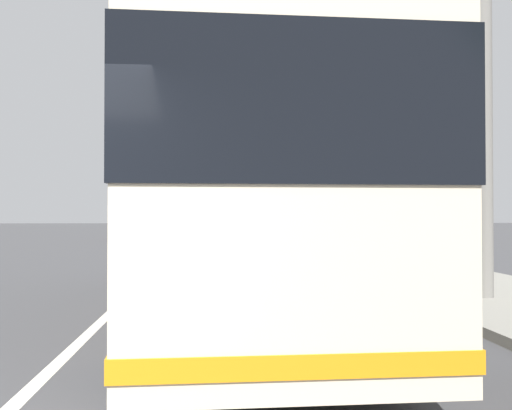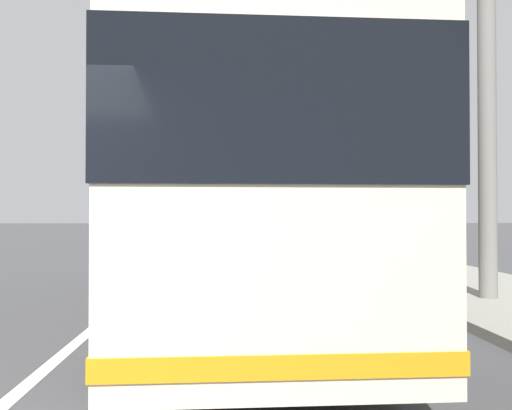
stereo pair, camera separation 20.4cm
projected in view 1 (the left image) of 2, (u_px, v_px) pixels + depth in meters
name	position (u px, v px, depth m)	size (l,w,h in m)	color
sidewalk_curb	(446.00, 282.00, 13.16)	(110.00, 3.60, 0.14)	gray
lane_divider_line	(137.00, 287.00, 12.64)	(110.00, 0.16, 0.01)	silver
coach_bus	(238.00, 198.00, 9.27)	(11.23, 2.79, 3.13)	beige
car_far_distant	(149.00, 229.00, 36.21)	(4.48, 1.88, 1.48)	red
car_behind_bus	(216.00, 234.00, 24.87)	(4.40, 2.01, 1.55)	#2D7238
car_side_street	(216.00, 225.00, 50.82)	(4.11, 2.00, 1.48)	#2D7238
car_ahead_same_lane	(167.00, 225.00, 50.81)	(4.17, 2.00, 1.48)	gray
utility_pole	(483.00, 87.00, 10.25)	(0.31, 0.31, 7.62)	slate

